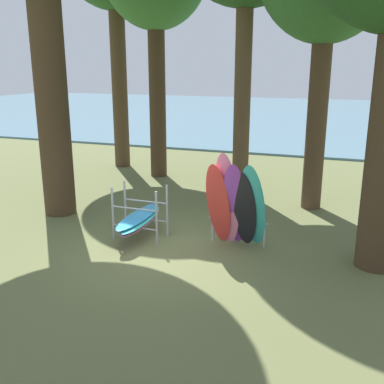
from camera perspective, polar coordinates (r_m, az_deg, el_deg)
The scene contains 4 objects.
ground_plane at distance 9.96m, azimuth -3.81°, elevation -7.37°, with size 80.00×80.00×0.00m, color #60663D.
lake_water at distance 38.26m, azimuth 14.47°, elevation 9.45°, with size 80.00×36.00×0.10m, color slate.
leaning_board_pile at distance 9.75m, azimuth 5.52°, elevation -1.71°, with size 1.36×0.93×2.20m.
board_storage_rack at distance 10.58m, azimuth -6.60°, elevation -3.31°, with size 1.15×2.13×1.25m.
Camera 1 is at (3.74, -8.37, 3.90)m, focal length 42.19 mm.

